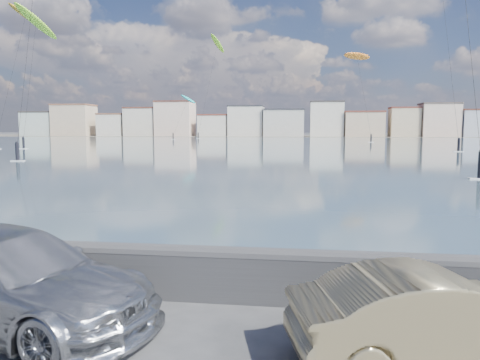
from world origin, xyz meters
name	(u,v)px	position (x,y,z in m)	size (l,w,h in m)	color
bay_water	(293,144)	(0.00, 91.50, 0.01)	(500.00, 177.00, 0.00)	#2C4850
far_shore_strip	(299,136)	(0.00, 200.00, 0.01)	(500.00, 60.00, 0.00)	#4C473D
seawall	(180,270)	(0.00, 2.70, 0.58)	(400.00, 0.36, 1.08)	#28282B
far_buildings	(302,122)	(1.31, 186.00, 6.03)	(240.79, 13.26, 14.60)	#B7C6BC
car_silver	(8,278)	(-2.54, 1.17, 0.80)	(2.23, 5.48, 1.59)	#A2A4AA
car_champagne	(436,317)	(4.22, 0.77, 0.67)	(1.42, 4.07, 1.34)	tan
kitesurfer_0	(26,17)	(-49.19, 77.13, 23.83)	(8.38, 16.88, 27.40)	#BF8C19
kitesurfer_2	(36,23)	(-45.03, 73.57, 21.87)	(6.17, 15.05, 24.99)	#8CD826
kitesurfer_4	(217,45)	(-28.08, 157.14, 32.11)	(7.20, 19.04, 35.74)	#8CD826
kitesurfer_14	(188,100)	(-34.45, 140.05, 12.33)	(7.24, 15.01, 14.63)	#19BFBF
kitesurfer_17	(357,57)	(15.86, 123.93, 22.13)	(9.28, 19.72, 23.49)	orange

